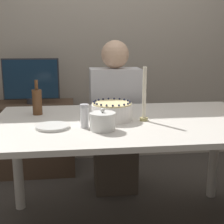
{
  "coord_description": "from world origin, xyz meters",
  "views": [
    {
      "loc": [
        -0.33,
        -1.77,
        1.23
      ],
      "look_at": [
        -0.11,
        0.02,
        0.81
      ],
      "focal_mm": 50.0,
      "sensor_mm": 36.0,
      "label": 1
    }
  ],
  "objects_px": {
    "sugar_bowl": "(103,121)",
    "candle": "(144,99)",
    "bottle": "(37,101)",
    "tv_monitor": "(31,80)",
    "sugar_shaker": "(85,116)",
    "cake": "(112,111)",
    "person_man_blue_shirt": "(115,126)"
  },
  "relations": [
    {
      "from": "candle",
      "to": "tv_monitor",
      "type": "relative_size",
      "value": 0.62
    },
    {
      "from": "sugar_bowl",
      "to": "person_man_blue_shirt",
      "type": "xyz_separation_m",
      "value": [
        0.18,
        0.87,
        -0.27
      ]
    },
    {
      "from": "sugar_shaker",
      "to": "tv_monitor",
      "type": "bearing_deg",
      "value": 109.12
    },
    {
      "from": "tv_monitor",
      "to": "person_man_blue_shirt",
      "type": "bearing_deg",
      "value": -32.32
    },
    {
      "from": "candle",
      "to": "person_man_blue_shirt",
      "type": "relative_size",
      "value": 0.26
    },
    {
      "from": "cake",
      "to": "sugar_bowl",
      "type": "relative_size",
      "value": 1.75
    },
    {
      "from": "bottle",
      "to": "person_man_blue_shirt",
      "type": "relative_size",
      "value": 0.18
    },
    {
      "from": "cake",
      "to": "candle",
      "type": "bearing_deg",
      "value": -13.19
    },
    {
      "from": "tv_monitor",
      "to": "cake",
      "type": "bearing_deg",
      "value": -61.37
    },
    {
      "from": "candle",
      "to": "bottle",
      "type": "bearing_deg",
      "value": 159.58
    },
    {
      "from": "sugar_bowl",
      "to": "cake",
      "type": "bearing_deg",
      "value": 69.99
    },
    {
      "from": "cake",
      "to": "sugar_bowl",
      "type": "xyz_separation_m",
      "value": [
        -0.08,
        -0.21,
        -0.0
      ]
    },
    {
      "from": "tv_monitor",
      "to": "sugar_shaker",
      "type": "bearing_deg",
      "value": -70.88
    },
    {
      "from": "candle",
      "to": "cake",
      "type": "bearing_deg",
      "value": 166.81
    },
    {
      "from": "candle",
      "to": "sugar_shaker",
      "type": "bearing_deg",
      "value": -163.14
    },
    {
      "from": "sugar_bowl",
      "to": "person_man_blue_shirt",
      "type": "height_order",
      "value": "person_man_blue_shirt"
    },
    {
      "from": "bottle",
      "to": "sugar_shaker",
      "type": "bearing_deg",
      "value": -50.28
    },
    {
      "from": "bottle",
      "to": "tv_monitor",
      "type": "relative_size",
      "value": 0.44
    },
    {
      "from": "cake",
      "to": "bottle",
      "type": "height_order",
      "value": "bottle"
    },
    {
      "from": "cake",
      "to": "person_man_blue_shirt",
      "type": "distance_m",
      "value": 0.72
    },
    {
      "from": "sugar_shaker",
      "to": "sugar_bowl",
      "type": "bearing_deg",
      "value": -33.03
    },
    {
      "from": "sugar_bowl",
      "to": "sugar_shaker",
      "type": "distance_m",
      "value": 0.11
    },
    {
      "from": "sugar_bowl",
      "to": "candle",
      "type": "xyz_separation_m",
      "value": [
        0.26,
        0.17,
        0.08
      ]
    },
    {
      "from": "bottle",
      "to": "tv_monitor",
      "type": "xyz_separation_m",
      "value": [
        -0.15,
        0.91,
        0.02
      ]
    },
    {
      "from": "cake",
      "to": "candle",
      "type": "relative_size",
      "value": 0.76
    },
    {
      "from": "cake",
      "to": "tv_monitor",
      "type": "xyz_separation_m",
      "value": [
        -0.6,
        1.11,
        0.06
      ]
    },
    {
      "from": "cake",
      "to": "tv_monitor",
      "type": "bearing_deg",
      "value": 118.63
    },
    {
      "from": "sugar_shaker",
      "to": "candle",
      "type": "xyz_separation_m",
      "value": [
        0.35,
        0.11,
        0.07
      ]
    },
    {
      "from": "person_man_blue_shirt",
      "to": "tv_monitor",
      "type": "xyz_separation_m",
      "value": [
        -0.71,
        0.45,
        0.33
      ]
    },
    {
      "from": "sugar_bowl",
      "to": "tv_monitor",
      "type": "distance_m",
      "value": 1.42
    },
    {
      "from": "sugar_bowl",
      "to": "sugar_shaker",
      "type": "relative_size",
      "value": 1.07
    },
    {
      "from": "candle",
      "to": "person_man_blue_shirt",
      "type": "height_order",
      "value": "person_man_blue_shirt"
    }
  ]
}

